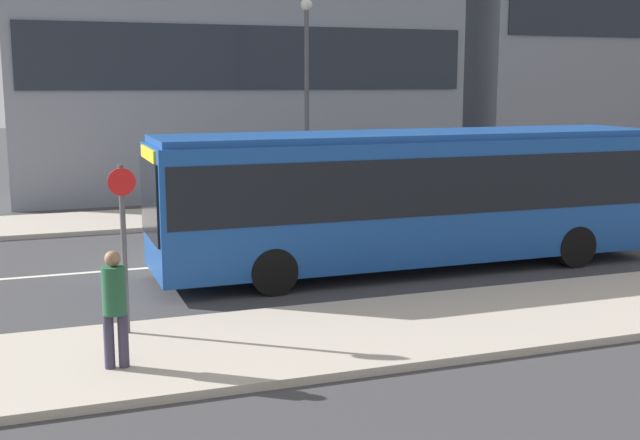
# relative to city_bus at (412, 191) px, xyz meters

# --- Properties ---
(ground_plane) EXTENTS (120.00, 120.00, 0.00)m
(ground_plane) POSITION_rel_city_bus_xyz_m (-4.65, 2.05, -1.79)
(ground_plane) COLOR #3A3A3D
(sidewalk_near) EXTENTS (44.00, 3.50, 0.13)m
(sidewalk_near) POSITION_rel_city_bus_xyz_m (-4.65, -4.20, -1.73)
(sidewalk_near) COLOR #B2A899
(sidewalk_near) RESTS_ON ground_plane
(sidewalk_far) EXTENTS (44.00, 3.50, 0.13)m
(sidewalk_far) POSITION_rel_city_bus_xyz_m (-4.65, 8.30, -1.73)
(sidewalk_far) COLOR #B2A899
(sidewalk_far) RESTS_ON ground_plane
(lane_centerline) EXTENTS (41.80, 0.16, 0.01)m
(lane_centerline) POSITION_rel_city_bus_xyz_m (-4.65, 2.05, -1.79)
(lane_centerline) COLOR silver
(lane_centerline) RESTS_ON ground_plane
(city_bus) EXTENTS (11.65, 2.59, 3.10)m
(city_bus) POSITION_rel_city_bus_xyz_m (0.00, 0.00, 0.00)
(city_bus) COLOR #194793
(city_bus) RESTS_ON ground_plane
(parked_car_0) EXTENTS (4.63, 1.75, 1.43)m
(parked_car_0) POSITION_rel_city_bus_xyz_m (7.38, 5.49, -1.12)
(parked_car_0) COLOR silver
(parked_car_0) RESTS_ON ground_plane
(pedestrian_near_stop) EXTENTS (0.35, 0.34, 1.73)m
(pedestrian_near_stop) POSITION_rel_city_bus_xyz_m (-6.99, -4.67, -0.68)
(pedestrian_near_stop) COLOR #383347
(pedestrian_near_stop) RESTS_ON sidewalk_near
(bus_stop_sign) EXTENTS (0.44, 0.12, 2.78)m
(bus_stop_sign) POSITION_rel_city_bus_xyz_m (-6.66, -3.07, -0.04)
(bus_stop_sign) COLOR #4C4C51
(bus_stop_sign) RESTS_ON sidewalk_near
(street_lamp) EXTENTS (0.36, 0.36, 6.52)m
(street_lamp) POSITION_rel_city_bus_xyz_m (0.06, 7.44, 2.35)
(street_lamp) COLOR #4C4C51
(street_lamp) RESTS_ON sidewalk_far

